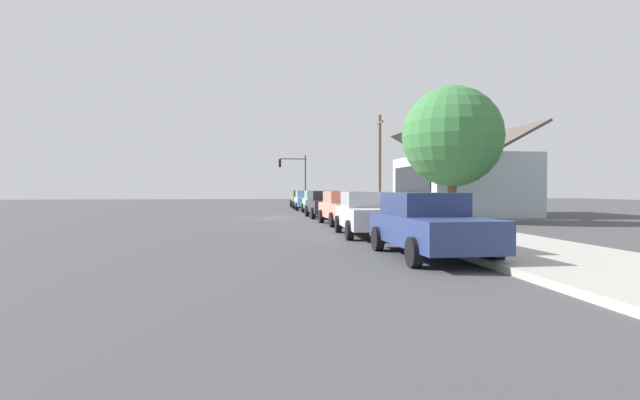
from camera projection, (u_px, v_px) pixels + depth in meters
name	position (u px, v px, depth m)	size (l,w,h in m)	color
ground_plane	(280.00, 218.00, 29.53)	(120.00, 120.00, 0.00)	#424244
sidewalk_curb	(374.00, 216.00, 30.23)	(60.00, 4.20, 0.16)	#A3A099
car_olive	(302.00, 199.00, 47.70)	(4.82, 2.17, 1.59)	olive
car_skyblue	(306.00, 200.00, 41.47)	(4.57, 2.01, 1.59)	#8CB7E0
car_seafoam	(317.00, 202.00, 35.60)	(4.41, 2.02, 1.59)	#9ED1BC
car_charcoal	(325.00, 204.00, 30.11)	(4.50, 2.11, 1.59)	#2D3035
car_coral	(344.00, 207.00, 24.08)	(4.77, 2.13, 1.59)	#EA8C75
car_silver	(368.00, 213.00, 18.26)	(4.91, 2.16, 1.59)	silver
car_navy	(428.00, 224.00, 12.49)	(4.90, 2.10, 1.59)	navy
storefront_building	(460.00, 183.00, 33.31)	(9.81, 6.91, 5.75)	#ADBCC6
shade_tree	(452.00, 137.00, 25.54)	(5.08, 5.08, 6.90)	brown
traffic_light_main	(295.00, 172.00, 51.49)	(0.37, 2.79, 5.20)	#383833
utility_pole_wooden	(380.00, 161.00, 39.44)	(1.80, 0.24, 7.50)	brown
fire_hydrant_red	(392.00, 218.00, 20.94)	(0.22, 0.22, 0.71)	red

